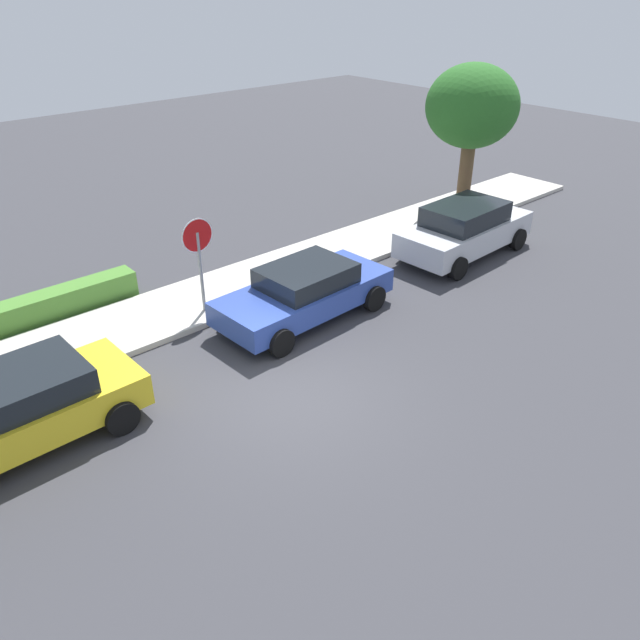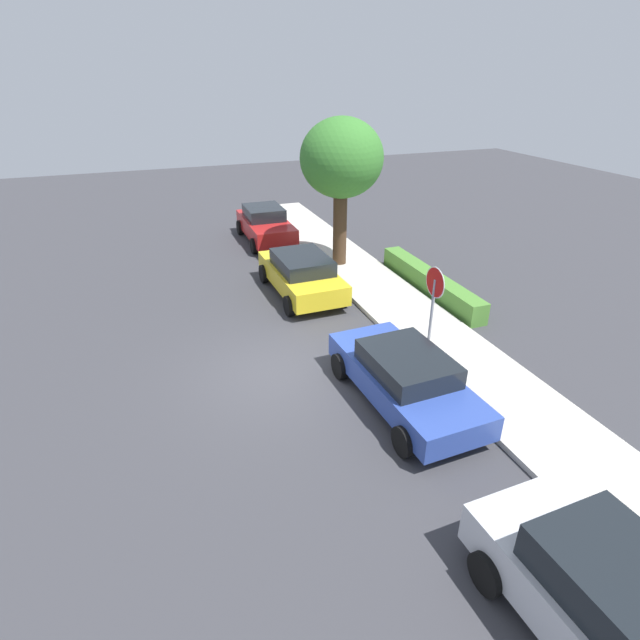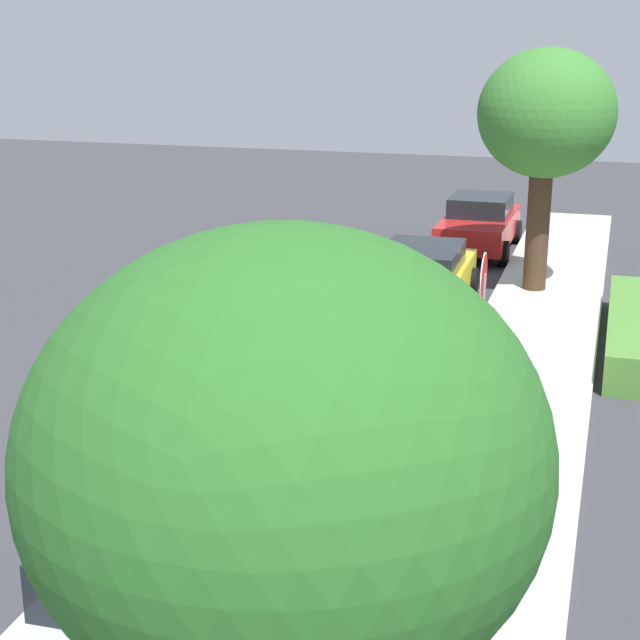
% 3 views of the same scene
% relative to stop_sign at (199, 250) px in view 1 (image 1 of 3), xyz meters
% --- Properties ---
extents(ground_plane, '(60.00, 60.00, 0.00)m').
position_rel_stop_sign_xyz_m(ground_plane, '(-0.47, -3.98, -1.69)').
color(ground_plane, '#38383D').
extents(sidewalk_curb, '(32.00, 2.34, 0.14)m').
position_rel_stop_sign_xyz_m(sidewalk_curb, '(-0.47, 0.60, -1.62)').
color(sidewalk_curb, beige).
rests_on(sidewalk_curb, ground_plane).
extents(stop_sign, '(0.81, 0.08, 2.45)m').
position_rel_stop_sign_xyz_m(stop_sign, '(0.00, 0.00, 0.00)').
color(stop_sign, gray).
rests_on(stop_sign, ground_plane).
extents(parked_car_blue, '(4.46, 2.13, 1.33)m').
position_rel_stop_sign_xyz_m(parked_car_blue, '(1.74, -1.71, -1.00)').
color(parked_car_blue, '#2D479E').
rests_on(parked_car_blue, ground_plane).
extents(parked_car_yellow, '(4.23, 2.08, 1.40)m').
position_rel_stop_sign_xyz_m(parked_car_yellow, '(-4.89, -1.92, -0.96)').
color(parked_car_yellow, yellow).
rests_on(parked_car_yellow, ground_plane).
extents(parked_car_silver, '(4.46, 2.12, 1.55)m').
position_rel_stop_sign_xyz_m(parked_car_silver, '(7.63, -1.85, -0.90)').
color(parked_car_silver, silver).
rests_on(parked_car_silver, ground_plane).
extents(street_tree_near_corner, '(2.91, 2.91, 4.87)m').
position_rel_stop_sign_xyz_m(street_tree_near_corner, '(10.29, 0.28, 1.83)').
color(street_tree_near_corner, brown).
rests_on(street_tree_near_corner, ground_plane).
extents(front_yard_hedge, '(5.61, 0.60, 0.70)m').
position_rel_stop_sign_xyz_m(front_yard_hedge, '(-3.56, 2.22, -1.34)').
color(front_yard_hedge, '#4C8433').
rests_on(front_yard_hedge, ground_plane).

